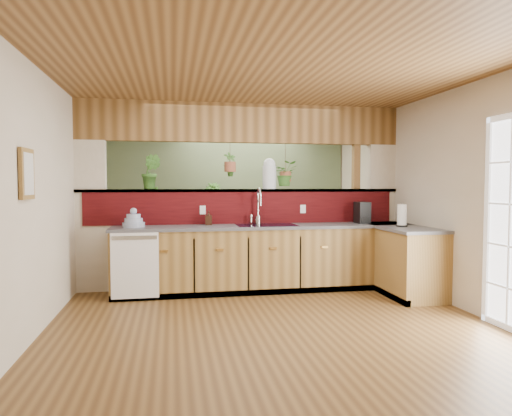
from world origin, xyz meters
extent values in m
cube|color=brown|center=(0.00, 0.00, 0.00)|extent=(4.60, 7.00, 0.01)
cube|color=brown|center=(0.00, 0.00, 2.60)|extent=(4.60, 7.00, 0.01)
cube|color=beige|center=(0.00, 3.50, 1.30)|extent=(4.60, 0.02, 2.60)
cube|color=beige|center=(0.00, -3.50, 1.30)|extent=(4.60, 0.02, 2.60)
cube|color=beige|center=(-2.30, 0.00, 1.30)|extent=(0.02, 7.00, 2.60)
cube|color=beige|center=(2.30, 0.00, 1.30)|extent=(0.02, 7.00, 2.60)
cube|color=beige|center=(0.00, 1.35, 0.68)|extent=(4.60, 0.15, 1.35)
cube|color=#40080A|center=(0.00, 1.27, 1.12)|extent=(4.40, 0.02, 0.45)
cube|color=brown|center=(0.00, 1.35, 1.37)|extent=(4.60, 0.21, 0.04)
cube|color=brown|center=(0.00, 1.35, 2.33)|extent=(4.60, 0.15, 0.55)
cube|color=beige|center=(-2.10, 1.35, 1.70)|extent=(0.40, 0.15, 0.70)
cube|color=beige|center=(2.10, 1.35, 1.70)|extent=(0.40, 0.15, 0.70)
cube|color=brown|center=(1.70, 1.35, 1.30)|extent=(0.10, 0.10, 2.60)
cube|color=brown|center=(0.00, 1.35, 1.37)|extent=(4.60, 0.21, 0.04)
cube|color=brown|center=(0.00, 1.35, 2.33)|extent=(4.60, 0.15, 0.55)
cube|color=#5C6F4B|center=(0.00, 3.48, 1.30)|extent=(4.55, 0.02, 2.55)
cube|color=brown|center=(0.25, 0.98, 0.43)|extent=(4.10, 0.60, 0.86)
cube|color=#4C4C51|center=(0.25, 0.98, 0.88)|extent=(4.14, 0.64, 0.04)
cube|color=brown|center=(2.00, 0.54, 0.43)|extent=(0.60, 1.48, 0.86)
cube|color=#4C4C51|center=(2.00, 0.54, 0.88)|extent=(0.64, 1.52, 0.04)
cube|color=brown|center=(2.00, 0.98, 0.43)|extent=(0.60, 0.60, 0.86)
cube|color=#4C4C51|center=(2.00, 0.98, 0.88)|extent=(0.64, 0.64, 0.04)
cube|color=black|center=(0.25, 0.71, 0.04)|extent=(4.10, 0.06, 0.08)
cube|color=black|center=(1.73, 0.54, 0.04)|extent=(0.06, 1.48, 0.08)
cube|color=white|center=(-1.48, 0.66, 0.45)|extent=(0.58, 0.02, 0.82)
cube|color=#B7B7B2|center=(-1.48, 0.65, 0.80)|extent=(0.54, 0.01, 0.05)
cube|color=black|center=(0.25, 0.98, 0.89)|extent=(0.82, 0.50, 0.03)
cube|color=black|center=(0.06, 0.98, 0.80)|extent=(0.34, 0.40, 0.16)
cube|color=black|center=(0.44, 0.98, 0.80)|extent=(0.34, 0.40, 0.16)
cube|color=brown|center=(-2.27, -0.80, 1.55)|extent=(0.03, 0.35, 0.45)
cube|color=silver|center=(-2.26, -0.80, 1.55)|extent=(0.01, 0.27, 0.37)
cylinder|color=#B7B7B2|center=(0.17, 1.18, 0.95)|extent=(0.08, 0.08, 0.11)
cylinder|color=#B7B7B2|center=(0.17, 1.18, 1.15)|extent=(0.03, 0.03, 0.31)
torus|color=#B7B7B2|center=(0.17, 1.10, 1.30)|extent=(0.22, 0.09, 0.22)
cylinder|color=#B7B7B2|center=(0.17, 1.00, 1.23)|extent=(0.03, 0.03, 0.13)
cylinder|color=#B7B7B2|center=(0.07, 1.18, 0.98)|extent=(0.03, 0.03, 0.11)
cylinder|color=#919DBB|center=(-1.52, 1.00, 0.93)|extent=(0.29, 0.29, 0.06)
cylinder|color=#919DBB|center=(-1.52, 1.00, 0.99)|extent=(0.23, 0.23, 0.05)
cylinder|color=#919DBB|center=(-1.52, 1.00, 1.04)|extent=(0.18, 0.18, 0.05)
sphere|color=#919DBB|center=(-1.52, 1.00, 1.11)|extent=(0.09, 0.09, 0.09)
imported|color=#361F13|center=(-0.53, 1.13, 1.00)|extent=(0.10, 0.10, 0.20)
cube|color=black|center=(1.66, 1.02, 1.05)|extent=(0.16, 0.26, 0.31)
cube|color=black|center=(1.66, 0.93, 0.95)|extent=(0.14, 0.10, 0.10)
cylinder|color=silver|center=(1.66, 0.96, 0.99)|extent=(0.08, 0.08, 0.08)
cylinder|color=black|center=(1.96, 0.43, 0.91)|extent=(0.15, 0.15, 0.02)
cylinder|color=#B7B7B2|center=(1.96, 0.43, 1.06)|extent=(0.02, 0.02, 0.31)
cylinder|color=white|center=(1.96, 0.43, 1.06)|extent=(0.12, 0.12, 0.27)
cylinder|color=silver|center=(0.37, 1.35, 1.56)|extent=(0.20, 0.20, 0.33)
sphere|color=silver|center=(0.37, 1.35, 1.74)|extent=(0.18, 0.18, 0.18)
imported|color=#326121|center=(-1.30, 1.35, 1.63)|extent=(0.31, 0.28, 0.48)
cylinder|color=brown|center=(-0.20, 1.35, 1.91)|extent=(0.01, 0.01, 0.28)
cylinder|color=brown|center=(-0.20, 1.35, 1.71)|extent=(0.16, 0.16, 0.14)
imported|color=#326121|center=(-0.20, 1.35, 1.92)|extent=(0.22, 0.18, 0.35)
cylinder|color=brown|center=(0.61, 1.35, 1.84)|extent=(0.01, 0.01, 0.42)
cylinder|color=brown|center=(0.61, 1.35, 1.57)|extent=(0.17, 0.17, 0.14)
imported|color=#326121|center=(0.61, 1.35, 1.79)|extent=(0.35, 0.31, 0.36)
cube|color=black|center=(-0.70, 3.25, 0.50)|extent=(1.48, 0.51, 0.97)
imported|color=#326121|center=(-1.31, 3.25, 1.20)|extent=(0.26, 0.21, 0.44)
imported|color=#326121|center=(-0.28, 3.25, 1.24)|extent=(0.33, 0.33, 0.51)
imported|color=#326121|center=(0.76, 2.30, 0.36)|extent=(0.79, 0.73, 0.71)
camera|label=1|loc=(-1.02, -5.12, 1.46)|focal=32.00mm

